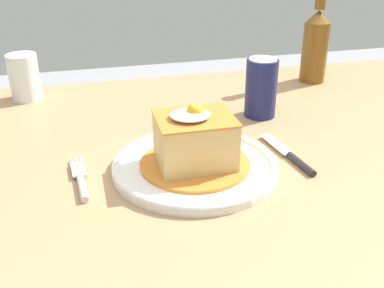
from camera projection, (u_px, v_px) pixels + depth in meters
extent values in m
cube|color=#A87F56|center=(203.00, 168.00, 0.85)|extent=(1.34, 0.93, 0.04)
cylinder|color=#A87F56|center=(352.00, 190.00, 1.48)|extent=(0.07, 0.07, 0.70)
cylinder|color=white|center=(195.00, 168.00, 0.80)|extent=(0.28, 0.28, 0.01)
torus|color=white|center=(195.00, 164.00, 0.80)|extent=(0.28, 0.28, 0.01)
cylinder|color=orange|center=(195.00, 164.00, 0.80)|extent=(0.19, 0.19, 0.01)
cube|color=#DBB770|center=(195.00, 141.00, 0.78)|extent=(0.12, 0.10, 0.08)
cube|color=orange|center=(195.00, 118.00, 0.76)|extent=(0.13, 0.10, 0.00)
ellipsoid|color=white|center=(190.00, 115.00, 0.75)|extent=(0.07, 0.06, 0.01)
sphere|color=yellow|center=(195.00, 111.00, 0.76)|extent=(0.03, 0.03, 0.03)
cylinder|color=silver|center=(82.00, 188.00, 0.74)|extent=(0.02, 0.08, 0.01)
cube|color=silver|center=(78.00, 168.00, 0.80)|extent=(0.03, 0.05, 0.00)
cylinder|color=silver|center=(81.00, 161.00, 0.82)|extent=(0.00, 0.03, 0.00)
cylinder|color=silver|center=(77.00, 162.00, 0.82)|extent=(0.00, 0.03, 0.00)
cylinder|color=silver|center=(72.00, 162.00, 0.82)|extent=(0.00, 0.03, 0.00)
cylinder|color=#262628|center=(301.00, 164.00, 0.81)|extent=(0.02, 0.08, 0.01)
cube|color=silver|center=(276.00, 144.00, 0.88)|extent=(0.03, 0.09, 0.00)
cylinder|color=#191E51|center=(261.00, 88.00, 0.99)|extent=(0.07, 0.07, 0.12)
cylinder|color=silver|center=(263.00, 59.00, 0.96)|extent=(0.06, 0.06, 0.00)
cylinder|color=brown|center=(315.00, 52.00, 1.19)|extent=(0.06, 0.06, 0.15)
cone|color=brown|center=(319.00, 17.00, 1.15)|extent=(0.06, 0.06, 0.03)
cylinder|color=gold|center=(26.00, 87.00, 1.09)|extent=(0.06, 0.06, 0.06)
cylinder|color=silver|center=(24.00, 77.00, 1.08)|extent=(0.07, 0.07, 0.10)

